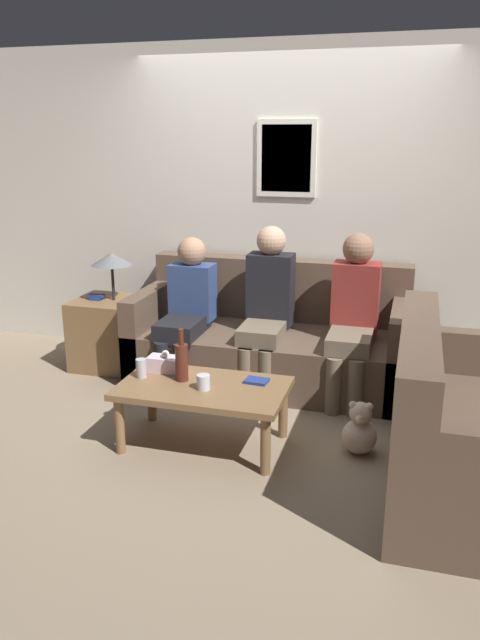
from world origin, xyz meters
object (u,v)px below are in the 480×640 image
(couch_main, at_px, (271,342))
(person_middle, at_px, (268,303))
(coffee_table, at_px, (203,394))
(person_right, at_px, (353,312))
(person_left, at_px, (187,305))
(wine_bottle, at_px, (182,361))
(drinking_glass, at_px, (203,382))
(couch_side, at_px, (471,436))
(teddy_bear, at_px, (360,431))

(couch_main, height_order, person_middle, person_middle)
(person_middle, bearing_deg, coffee_table, -98.26)
(person_right, bearing_deg, coffee_table, -127.24)
(person_left, distance_m, person_right, 1.28)
(wine_bottle, bearing_deg, drinking_glass, -29.85)
(couch_side, bearing_deg, teddy_bear, 69.60)
(teddy_bear, bearing_deg, coffee_table, -170.23)
(wine_bottle, relative_size, person_left, 0.30)
(couch_main, height_order, wine_bottle, couch_main)
(couch_side, xyz_separation_m, coffee_table, (-1.57, 0.06, 0.04))
(couch_main, bearing_deg, coffee_table, -97.00)
(couch_main, distance_m, drinking_glass, 1.28)
(drinking_glass, height_order, person_right, person_right)
(couch_main, bearing_deg, person_middle, -88.15)
(couch_side, xyz_separation_m, teddy_bear, (-0.62, 0.23, -0.16))
(person_middle, distance_m, teddy_bear, 1.31)
(drinking_glass, bearing_deg, person_right, 55.02)
(coffee_table, distance_m, drinking_glass, 0.12)
(person_left, bearing_deg, wine_bottle, -71.42)
(coffee_table, distance_m, teddy_bear, 0.99)
(couch_main, relative_size, teddy_bear, 6.28)
(couch_side, xyz_separation_m, wine_bottle, (-1.72, 0.11, 0.22))
(couch_side, bearing_deg, wine_bottle, 86.36)
(couch_side, height_order, teddy_bear, couch_side)
(couch_side, distance_m, teddy_bear, 0.68)
(coffee_table, bearing_deg, couch_side, -2.37)
(couch_main, relative_size, wine_bottle, 6.26)
(person_right, height_order, teddy_bear, person_right)
(wine_bottle, height_order, person_right, person_right)
(couch_main, distance_m, coffee_table, 1.22)
(couch_main, height_order, teddy_bear, couch_main)
(couch_main, distance_m, person_left, 0.73)
(couch_side, height_order, wine_bottle, couch_side)
(couch_main, distance_m, teddy_bear, 1.33)
(couch_side, relative_size, person_left, 1.41)
(couch_side, distance_m, person_right, 1.40)
(couch_side, height_order, person_right, person_right)
(drinking_glass, height_order, teddy_bear, drinking_glass)
(wine_bottle, distance_m, person_left, 1.03)
(person_left, relative_size, person_right, 0.93)
(person_right, distance_m, teddy_bear, 1.03)
(drinking_glass, distance_m, teddy_bear, 1.00)
(couch_main, xyz_separation_m, teddy_bear, (0.80, -1.05, -0.16))
(couch_main, xyz_separation_m, coffee_table, (-0.15, -1.21, 0.04))
(teddy_bear, bearing_deg, person_right, 100.00)
(person_right, bearing_deg, couch_main, 165.74)
(couch_side, height_order, coffee_table, couch_side)
(person_left, height_order, person_right, person_right)
(coffee_table, bearing_deg, couch_main, 83.00)
(wine_bottle, xyz_separation_m, teddy_bear, (1.11, 0.12, -0.39))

